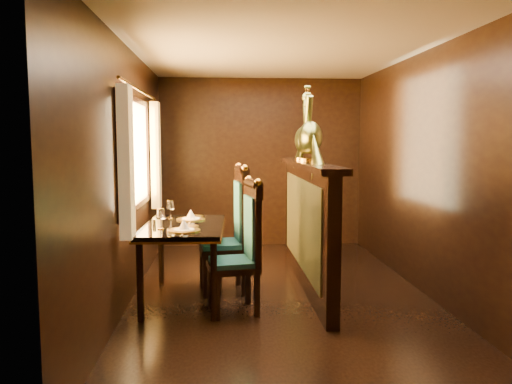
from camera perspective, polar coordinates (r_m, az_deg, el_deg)
ground at (r=5.24m, az=2.78°, el=-11.70°), size 5.00×5.00×0.00m
room_shell at (r=5.00m, az=1.87°, el=5.87°), size 3.04×5.04×2.52m
partition at (r=5.41m, az=5.82°, el=-3.39°), size 0.26×2.70×1.36m
dining_table at (r=4.97m, az=-8.30°, el=-4.52°), size 0.83×1.32×0.96m
chair_left at (r=4.63m, az=-1.25°, el=-5.74°), size 0.52×0.54×1.25m
chair_right at (r=5.23m, az=-2.53°, el=-3.82°), size 0.54×0.56×1.35m
peacock_left at (r=5.22m, az=6.23°, el=7.84°), size 0.25×0.68×0.81m
peacock_right at (r=5.55m, az=5.61°, el=7.33°), size 0.23×0.61×0.73m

